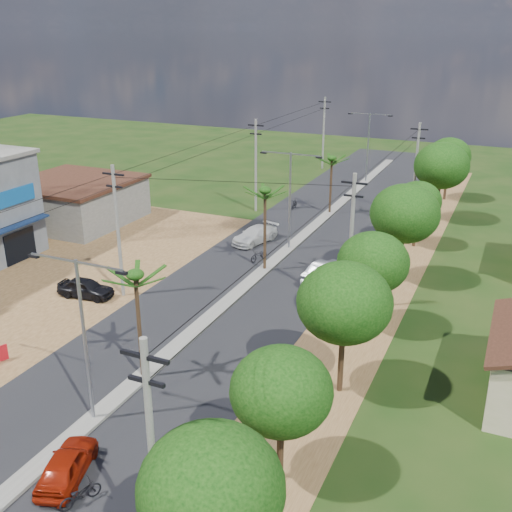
{
  "coord_description": "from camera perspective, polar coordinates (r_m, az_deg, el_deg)",
  "views": [
    {
      "loc": [
        16.35,
        -18.1,
        17.05
      ],
      "look_at": [
        1.35,
        15.39,
        3.0
      ],
      "focal_mm": 42.0,
      "sensor_mm": 36.0,
      "label": 1
    }
  ],
  "objects": [
    {
      "name": "utility_pole_e_b",
      "position": [
        37.31,
        9.04,
        1.45
      ],
      "size": [
        1.6,
        0.24,
        9.0
      ],
      "color": "#605E56",
      "rests_on": "ground"
    },
    {
      "name": "utility_pole_e_c",
      "position": [
        58.11,
        14.96,
        8.03
      ],
      "size": [
        1.6,
        0.24,
        9.0
      ],
      "color": "#605E56",
      "rests_on": "ground"
    },
    {
      "name": "moto_rider_west_a",
      "position": [
        46.52,
        0.29,
        0.06
      ],
      "size": [
        1.16,
        1.86,
        0.92
      ],
      "primitive_type": "imported",
      "rotation": [
        0.0,
        0.0,
        -0.33
      ],
      "color": "black",
      "rests_on": "ground"
    },
    {
      "name": "streetlight_far",
      "position": [
        71.1,
        10.64,
        10.67
      ],
      "size": [
        5.1,
        0.18,
        8.0
      ],
      "color": "gray",
      "rests_on": "ground"
    },
    {
      "name": "tree_east_b",
      "position": [
        23.34,
        2.43,
        -12.73
      ],
      "size": [
        4.0,
        4.0,
        5.83
      ],
      "color": "black",
      "rests_on": "ground"
    },
    {
      "name": "tree_east_g",
      "position": [
        57.7,
        17.26,
        8.21
      ],
      "size": [
        5.0,
        5.0,
        7.38
      ],
      "color": "black",
      "rests_on": "ground"
    },
    {
      "name": "tree_east_h",
      "position": [
        65.65,
        17.92,
        9.05
      ],
      "size": [
        4.4,
        4.4,
        6.52
      ],
      "color": "black",
      "rests_on": "ground"
    },
    {
      "name": "median",
      "position": [
        43.1,
        -0.22,
        -2.22
      ],
      "size": [
        1.0,
        90.0,
        0.18
      ],
      "primitive_type": "cube",
      "color": "#605E56",
      "rests_on": "ground"
    },
    {
      "name": "road",
      "position": [
        40.65,
        -1.97,
        -3.82
      ],
      "size": [
        12.0,
        110.0,
        0.04
      ],
      "primitive_type": "cube",
      "color": "black",
      "rests_on": "ground"
    },
    {
      "name": "tree_east_e",
      "position": [
        42.39,
        14.0,
        3.93
      ],
      "size": [
        4.8,
        4.8,
        7.14
      ],
      "color": "black",
      "rests_on": "ground"
    },
    {
      "name": "streetlight_near",
      "position": [
        27.3,
        -16.11,
        -6.64
      ],
      "size": [
        5.1,
        0.18,
        8.0
      ],
      "color": "gray",
      "rests_on": "ground"
    },
    {
      "name": "ground",
      "position": [
        29.76,
        -15.16,
        -14.85
      ],
      "size": [
        160.0,
        160.0,
        0.0
      ],
      "primitive_type": "plane",
      "color": "black",
      "rests_on": "ground"
    },
    {
      "name": "moto_rider_west_b",
      "position": [
        60.1,
        3.67,
        4.93
      ],
      "size": [
        0.58,
        1.72,
        1.02
      ],
      "primitive_type": "imported",
      "rotation": [
        0.0,
        0.0,
        0.06
      ],
      "color": "black",
      "rests_on": "ground"
    },
    {
      "name": "utility_pole_w_d",
      "position": [
        77.72,
        6.46,
        11.72
      ],
      "size": [
        1.6,
        0.24,
        9.0
      ],
      "color": "#605E56",
      "rests_on": "ground"
    },
    {
      "name": "tree_east_f",
      "position": [
        50.38,
        15.17,
        5.07
      ],
      "size": [
        3.8,
        3.8,
        5.52
      ],
      "color": "black",
      "rests_on": "ground"
    },
    {
      "name": "tree_east_c",
      "position": [
        28.68,
        8.42,
        -4.43
      ],
      "size": [
        4.6,
        4.6,
        6.83
      ],
      "color": "black",
      "rests_on": "ground"
    },
    {
      "name": "utility_pole_w_c",
      "position": [
        58.4,
        -0.02,
        8.8
      ],
      "size": [
        1.6,
        0.24,
        9.0
      ],
      "color": "#605E56",
      "rests_on": "ground"
    },
    {
      "name": "tree_east_d",
      "position": [
        35.22,
        11.09,
        -0.62
      ],
      "size": [
        4.2,
        4.2,
        6.13
      ],
      "color": "black",
      "rests_on": "ground"
    },
    {
      "name": "streetlight_mid",
      "position": [
        47.7,
        3.25,
        6.02
      ],
      "size": [
        5.1,
        0.18,
        8.0
      ],
      "color": "gray",
      "rests_on": "ground"
    },
    {
      "name": "car_parked_dark",
      "position": [
        41.84,
        -15.91,
        -2.97
      ],
      "size": [
        3.98,
        1.96,
        1.31
      ],
      "primitive_type": "imported",
      "rotation": [
        0.0,
        0.0,
        1.68
      ],
      "color": "black",
      "rests_on": "ground"
    },
    {
      "name": "car_red_near",
      "position": [
        26.51,
        -17.56,
        -18.45
      ],
      "size": [
        2.62,
        4.04,
        1.28
      ],
      "primitive_type": "imported",
      "rotation": [
        0.0,
        0.0,
        3.46
      ],
      "color": "maroon",
      "rests_on": "ground"
    },
    {
      "name": "palm_median_near",
      "position": [
        29.8,
        -11.41,
        -2.21
      ],
      "size": [
        2.0,
        2.0,
        6.15
      ],
      "color": "black",
      "rests_on": "ground"
    },
    {
      "name": "moto_rider_east",
      "position": [
        25.35,
        -16.39,
        -20.97
      ],
      "size": [
        1.23,
        1.83,
        0.91
      ],
      "primitive_type": "imported",
      "rotation": [
        0.0,
        0.0,
        2.74
      ],
      "color": "black",
      "rests_on": "ground"
    },
    {
      "name": "palm_median_mid",
      "position": [
        42.93,
        0.87,
        5.9
      ],
      "size": [
        2.0,
        2.0,
        6.55
      ],
      "color": "black",
      "rests_on": "ground"
    },
    {
      "name": "dirt_shoulder_east",
      "position": [
        38.04,
        9.68,
        -5.97
      ],
      "size": [
        5.0,
        90.0,
        0.03
      ],
      "primitive_type": "cube",
      "color": "brown",
      "rests_on": "ground"
    },
    {
      "name": "car_white_far",
      "position": [
        50.39,
        -0.1,
        1.98
      ],
      "size": [
        3.08,
        4.92,
        1.33
      ],
      "primitive_type": "imported",
      "rotation": [
        0.0,
        0.0,
        -0.29
      ],
      "color": "#ACABA7",
      "rests_on": "ground"
    },
    {
      "name": "car_silver_mid",
      "position": [
        42.81,
        6.91,
        -1.55
      ],
      "size": [
        2.77,
        4.96,
        1.55
      ],
      "primitive_type": "imported",
      "rotation": [
        0.0,
        0.0,
        2.89
      ],
      "color": "#9C9FA3",
      "rests_on": "ground"
    },
    {
      "name": "low_shed",
      "position": [
        58.26,
        -16.91,
        5.03
      ],
      "size": [
        10.4,
        10.4,
        3.95
      ],
      "color": "#605E56",
      "rests_on": "ground"
    },
    {
      "name": "tree_east_a",
      "position": [
        18.73,
        -4.28,
        -21.21
      ],
      "size": [
        4.4,
        4.4,
        6.37
      ],
      "color": "black",
      "rests_on": "ground"
    },
    {
      "name": "palm_median_far",
      "position": [
        57.73,
        7.24,
        9.0
      ],
      "size": [
        2.0,
        2.0,
        5.85
      ],
      "color": "black",
      "rests_on": "ground"
    },
    {
      "name": "utility_pole_w_b",
      "position": [
        40.03,
        -13.02,
        2.51
      ],
      "size": [
        1.6,
        0.24,
        9.0
      ],
      "color": "#605E56",
      "rests_on": "ground"
    },
    {
      "name": "utility_pole_e_a",
      "position": [
        19.38,
        -9.82,
        -18.77
      ],
      "size": [
        1.6,
        0.24,
        9.0
      ],
      "color": "#605E56",
      "rests_on": "ground"
    }
  ]
}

